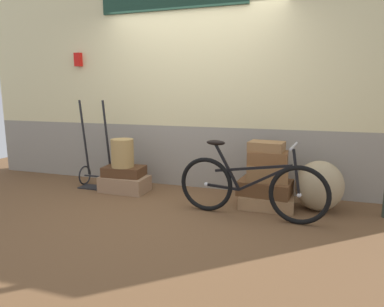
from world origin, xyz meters
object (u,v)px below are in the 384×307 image
object	(u,v)px
wicker_basket	(122,153)
suitcase_0	(125,184)
suitcase_2	(267,200)
suitcase_3	(265,187)
suitcase_5	(268,158)
suitcase_1	(124,171)
suitcase_4	(267,172)
burlap_sack	(319,186)
bicycle	(250,187)
suitcase_6	(267,146)
luggage_trolley	(96,167)

from	to	relation	value
wicker_basket	suitcase_0	bearing A→B (deg)	5.89
suitcase_2	suitcase_3	bearing A→B (deg)	-176.35
suitcase_5	suitcase_2	bearing A→B (deg)	-68.42
suitcase_1	suitcase_3	world-z (taller)	suitcase_1
suitcase_4	suitcase_5	distance (m)	0.18
suitcase_2	wicker_basket	bearing A→B (deg)	177.32
burlap_sack	suitcase_1	bearing A→B (deg)	-179.80
suitcase_0	suitcase_5	xyz separation A→B (m)	(1.95, -0.00, 0.49)
burlap_sack	bicycle	bearing A→B (deg)	-147.02
suitcase_0	suitcase_2	bearing A→B (deg)	0.27
suitcase_3	burlap_sack	size ratio (longest dim) A/B	1.04
suitcase_0	suitcase_4	distance (m)	1.97
suitcase_2	burlap_sack	size ratio (longest dim) A/B	1.07
suitcase_2	suitcase_6	size ratio (longest dim) A/B	1.57
suitcase_3	burlap_sack	distance (m)	0.62
suitcase_1	suitcase_4	distance (m)	1.97
suitcase_2	suitcase_6	bearing A→B (deg)	128.95
wicker_basket	suitcase_4	bearing A→B (deg)	-0.21
suitcase_4	bicycle	bearing A→B (deg)	-113.06
suitcase_4	suitcase_2	bearing A→B (deg)	-61.45
suitcase_5	burlap_sack	distance (m)	0.67
suitcase_0	suitcase_4	size ratio (longest dim) A/B	1.37
suitcase_3	suitcase_6	distance (m)	0.50
suitcase_5	suitcase_6	xyz separation A→B (m)	(-0.02, 0.02, 0.14)
wicker_basket	luggage_trolley	bearing A→B (deg)	168.57
suitcase_5	suitcase_1	bearing A→B (deg)	179.28
suitcase_3	luggage_trolley	distance (m)	2.45
suitcase_4	bicycle	world-z (taller)	bicycle
suitcase_0	luggage_trolley	size ratio (longest dim) A/B	0.51
suitcase_5	burlap_sack	bearing A→B (deg)	3.72
suitcase_0	suitcase_2	distance (m)	1.96
suitcase_3	suitcase_6	xyz separation A→B (m)	(-0.00, 0.04, 0.50)
suitcase_2	wicker_basket	xyz separation A→B (m)	(-1.97, 0.02, 0.47)
suitcase_5	suitcase_6	size ratio (longest dim) A/B	1.13
wicker_basket	suitcase_5	bearing A→B (deg)	0.00
suitcase_5	wicker_basket	distance (m)	1.97
burlap_sack	bicycle	xyz separation A→B (m)	(-0.74, -0.48, 0.05)
suitcase_4	luggage_trolley	size ratio (longest dim) A/B	0.38
luggage_trolley	bicycle	distance (m)	2.39
suitcase_1	suitcase_5	xyz separation A→B (m)	(1.96, -0.03, 0.32)
suitcase_4	suitcase_5	xyz separation A→B (m)	(-0.00, 0.01, 0.18)
wicker_basket	suitcase_3	bearing A→B (deg)	-0.58
suitcase_2	suitcase_3	distance (m)	0.16
suitcase_4	burlap_sack	world-z (taller)	burlap_sack
suitcase_4	burlap_sack	distance (m)	0.61
suitcase_0	bicycle	distance (m)	1.88
luggage_trolley	burlap_sack	world-z (taller)	luggage_trolley
suitcase_1	suitcase_4	size ratio (longest dim) A/B	1.15
burlap_sack	luggage_trolley	bearing A→B (deg)	178.81
suitcase_3	bicycle	xyz separation A→B (m)	(-0.12, -0.42, 0.11)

